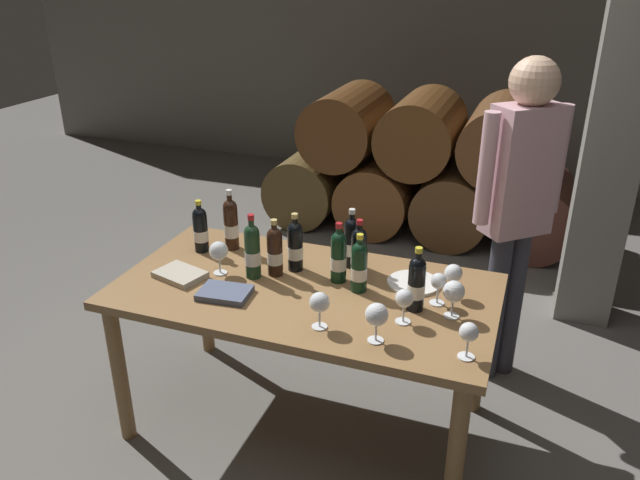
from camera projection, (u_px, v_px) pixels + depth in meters
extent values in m
plane|color=#66635E|center=(306.00, 421.00, 3.10)|extent=(14.00, 14.00, 0.00)
cube|color=slate|center=(459.00, 38.00, 6.11)|extent=(10.00, 0.24, 2.80)
cylinder|color=brown|center=(313.00, 182.00, 5.49)|extent=(0.60, 0.90, 0.60)
cylinder|color=brown|center=(382.00, 191.00, 5.30)|extent=(0.60, 0.90, 0.60)
cylinder|color=#54361C|center=(456.00, 200.00, 5.10)|extent=(0.60, 0.90, 0.60)
cylinder|color=#572E25|center=(536.00, 209.00, 4.90)|extent=(0.60, 0.90, 0.60)
cylinder|color=#553115|center=(348.00, 125.00, 5.17)|extent=(0.60, 0.90, 0.60)
cylinder|color=#573416|center=(423.00, 131.00, 4.97)|extent=(0.60, 0.90, 0.60)
cylinder|color=brown|center=(503.00, 138.00, 4.77)|extent=(0.60, 0.90, 0.60)
cube|color=slate|center=(619.00, 115.00, 3.52)|extent=(0.32, 0.32, 2.60)
cube|color=olive|center=(305.00, 291.00, 2.79)|extent=(1.70, 0.90, 0.04)
cylinder|color=olive|center=(120.00, 374.00, 2.86)|extent=(0.07, 0.07, 0.72)
cylinder|color=olive|center=(455.00, 458.00, 2.37)|extent=(0.07, 0.07, 0.72)
cylinder|color=olive|center=(205.00, 296.00, 3.52)|extent=(0.07, 0.07, 0.72)
cylinder|color=olive|center=(480.00, 349.00, 3.04)|extent=(0.07, 0.07, 0.72)
cylinder|color=black|center=(359.00, 256.00, 2.85)|extent=(0.07, 0.07, 0.20)
sphere|color=black|center=(359.00, 236.00, 2.81)|extent=(0.07, 0.07, 0.07)
cylinder|color=black|center=(359.00, 231.00, 2.80)|extent=(0.03, 0.03, 0.06)
cylinder|color=#B21E23|center=(360.00, 222.00, 2.78)|extent=(0.03, 0.03, 0.02)
cylinder|color=silver|center=(359.00, 258.00, 2.86)|extent=(0.07, 0.07, 0.06)
cylinder|color=black|center=(231.00, 228.00, 3.12)|extent=(0.07, 0.07, 0.22)
sphere|color=black|center=(230.00, 207.00, 3.07)|extent=(0.07, 0.07, 0.07)
cylinder|color=black|center=(229.00, 201.00, 3.06)|extent=(0.03, 0.03, 0.07)
cylinder|color=silver|center=(229.00, 192.00, 3.04)|extent=(0.03, 0.03, 0.03)
cylinder|color=silver|center=(231.00, 230.00, 3.12)|extent=(0.07, 0.07, 0.07)
cylinder|color=black|center=(201.00, 233.00, 3.10)|extent=(0.07, 0.07, 0.19)
sphere|color=black|center=(199.00, 215.00, 3.06)|extent=(0.07, 0.07, 0.07)
cylinder|color=black|center=(199.00, 210.00, 3.05)|extent=(0.03, 0.03, 0.06)
cylinder|color=gold|center=(198.00, 203.00, 3.03)|extent=(0.03, 0.03, 0.02)
cylinder|color=silver|center=(201.00, 235.00, 3.10)|extent=(0.07, 0.07, 0.06)
cylinder|color=#19381E|center=(253.00, 255.00, 2.84)|extent=(0.07, 0.07, 0.22)
sphere|color=#19381E|center=(252.00, 233.00, 2.79)|extent=(0.07, 0.07, 0.07)
cylinder|color=#19381E|center=(251.00, 227.00, 2.78)|extent=(0.03, 0.03, 0.07)
cylinder|color=#B21E23|center=(251.00, 217.00, 2.76)|extent=(0.03, 0.03, 0.02)
cylinder|color=silver|center=(253.00, 258.00, 2.84)|extent=(0.07, 0.07, 0.07)
cylinder|color=black|center=(359.00, 271.00, 2.72)|extent=(0.07, 0.07, 0.19)
sphere|color=black|center=(360.00, 250.00, 2.68)|extent=(0.07, 0.07, 0.07)
cylinder|color=black|center=(360.00, 245.00, 2.67)|extent=(0.03, 0.03, 0.06)
cylinder|color=gold|center=(360.00, 237.00, 2.65)|extent=(0.03, 0.03, 0.02)
cylinder|color=silver|center=(359.00, 273.00, 2.73)|extent=(0.07, 0.07, 0.06)
cylinder|color=black|center=(339.00, 261.00, 2.80)|extent=(0.07, 0.07, 0.20)
sphere|color=black|center=(339.00, 240.00, 2.76)|extent=(0.07, 0.07, 0.07)
cylinder|color=black|center=(339.00, 234.00, 2.75)|extent=(0.03, 0.03, 0.06)
cylinder|color=#B21E23|center=(339.00, 225.00, 2.73)|extent=(0.03, 0.03, 0.02)
cylinder|color=silver|center=(338.00, 263.00, 2.81)|extent=(0.07, 0.07, 0.06)
cylinder|color=black|center=(275.00, 255.00, 2.86)|extent=(0.07, 0.07, 0.19)
sphere|color=black|center=(274.00, 235.00, 2.82)|extent=(0.07, 0.07, 0.07)
cylinder|color=black|center=(274.00, 230.00, 2.81)|extent=(0.03, 0.03, 0.06)
cylinder|color=tan|center=(274.00, 222.00, 2.79)|extent=(0.03, 0.03, 0.02)
cylinder|color=silver|center=(275.00, 257.00, 2.87)|extent=(0.07, 0.07, 0.06)
cylinder|color=black|center=(295.00, 250.00, 2.91)|extent=(0.07, 0.07, 0.20)
sphere|color=black|center=(295.00, 230.00, 2.86)|extent=(0.07, 0.07, 0.07)
cylinder|color=black|center=(295.00, 225.00, 2.85)|extent=(0.03, 0.03, 0.06)
cylinder|color=tan|center=(295.00, 216.00, 2.84)|extent=(0.03, 0.03, 0.02)
cylinder|color=silver|center=(295.00, 252.00, 2.91)|extent=(0.07, 0.07, 0.06)
cylinder|color=black|center=(416.00, 288.00, 2.57)|extent=(0.07, 0.07, 0.20)
sphere|color=black|center=(418.00, 265.00, 2.53)|extent=(0.07, 0.07, 0.07)
cylinder|color=black|center=(418.00, 260.00, 2.52)|extent=(0.03, 0.03, 0.06)
cylinder|color=gold|center=(419.00, 250.00, 2.50)|extent=(0.03, 0.03, 0.02)
cylinder|color=silver|center=(416.00, 290.00, 2.58)|extent=(0.07, 0.07, 0.06)
cylinder|color=black|center=(351.00, 246.00, 2.94)|extent=(0.07, 0.07, 0.20)
sphere|color=black|center=(352.00, 225.00, 2.90)|extent=(0.07, 0.07, 0.07)
cylinder|color=black|center=(352.00, 220.00, 2.89)|extent=(0.03, 0.03, 0.06)
cylinder|color=silver|center=(352.00, 211.00, 2.87)|extent=(0.03, 0.03, 0.02)
cylinder|color=silver|center=(351.00, 248.00, 2.95)|extent=(0.07, 0.07, 0.06)
cylinder|color=white|center=(403.00, 322.00, 2.52)|extent=(0.06, 0.06, 0.00)
cylinder|color=white|center=(403.00, 313.00, 2.50)|extent=(0.01, 0.01, 0.07)
sphere|color=white|center=(404.00, 298.00, 2.47)|extent=(0.07, 0.07, 0.07)
cylinder|color=white|center=(451.00, 295.00, 2.71)|extent=(0.06, 0.06, 0.00)
cylinder|color=white|center=(452.00, 287.00, 2.70)|extent=(0.01, 0.01, 0.07)
sphere|color=white|center=(453.00, 273.00, 2.67)|extent=(0.08, 0.08, 0.08)
cylinder|color=white|center=(320.00, 327.00, 2.48)|extent=(0.06, 0.06, 0.00)
cylinder|color=white|center=(320.00, 318.00, 2.47)|extent=(0.01, 0.01, 0.07)
sphere|color=white|center=(320.00, 302.00, 2.44)|extent=(0.08, 0.08, 0.08)
cylinder|color=white|center=(451.00, 316.00, 2.56)|extent=(0.06, 0.06, 0.00)
cylinder|color=white|center=(452.00, 308.00, 2.54)|extent=(0.01, 0.01, 0.07)
sphere|color=white|center=(454.00, 291.00, 2.51)|extent=(0.09, 0.09, 0.09)
cylinder|color=white|center=(437.00, 303.00, 2.65)|extent=(0.06, 0.06, 0.00)
cylinder|color=white|center=(437.00, 295.00, 2.64)|extent=(0.01, 0.01, 0.07)
sphere|color=white|center=(439.00, 281.00, 2.61)|extent=(0.07, 0.07, 0.07)
cylinder|color=white|center=(220.00, 273.00, 2.91)|extent=(0.06, 0.06, 0.00)
cylinder|color=white|center=(220.00, 265.00, 2.89)|extent=(0.01, 0.01, 0.07)
sphere|color=white|center=(219.00, 251.00, 2.86)|extent=(0.09, 0.09, 0.09)
cylinder|color=white|center=(376.00, 340.00, 2.39)|extent=(0.06, 0.06, 0.00)
cylinder|color=white|center=(376.00, 332.00, 2.38)|extent=(0.01, 0.01, 0.07)
sphere|color=white|center=(377.00, 315.00, 2.35)|extent=(0.09, 0.09, 0.09)
cylinder|color=white|center=(466.00, 357.00, 2.29)|extent=(0.06, 0.06, 0.00)
cylinder|color=white|center=(467.00, 348.00, 2.28)|extent=(0.01, 0.01, 0.07)
sphere|color=white|center=(469.00, 332.00, 2.25)|extent=(0.07, 0.07, 0.07)
cube|color=#B2A893|center=(180.00, 275.00, 2.87)|extent=(0.26, 0.21, 0.03)
cube|color=#4C5670|center=(225.00, 293.00, 2.71)|extent=(0.23, 0.18, 0.03)
cylinder|color=white|center=(414.00, 283.00, 2.81)|extent=(0.24, 0.24, 0.01)
cylinder|color=#383842|center=(512.00, 303.00, 3.32)|extent=(0.11, 0.11, 0.85)
cylinder|color=#383842|center=(494.00, 307.00, 3.28)|extent=(0.11, 0.11, 0.85)
cube|color=#CC9EA8|center=(522.00, 171.00, 2.99)|extent=(0.36, 0.35, 0.64)
cylinder|color=#CC9EA8|center=(558.00, 160.00, 3.05)|extent=(0.08, 0.08, 0.54)
cylinder|color=#CC9EA8|center=(486.00, 169.00, 2.91)|extent=(0.08, 0.08, 0.54)
sphere|color=tan|center=(535.00, 82.00, 2.81)|extent=(0.23, 0.23, 0.23)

